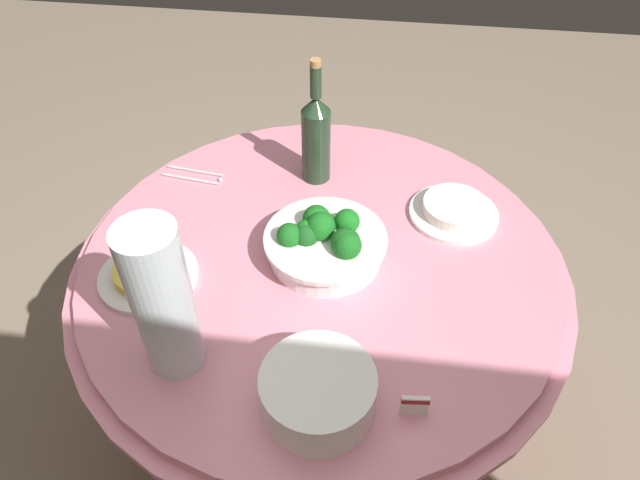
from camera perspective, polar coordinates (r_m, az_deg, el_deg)
name	(u,v)px	position (r m, az deg, el deg)	size (l,w,h in m)	color
ground_plane	(320,417)	(1.96, 0.00, -16.86)	(6.00, 6.00, 0.00)	gray
buffet_table	(320,348)	(1.64, 0.00, -10.47)	(1.16, 1.16, 0.74)	maroon
broccoli_bowl	(326,241)	(1.33, 0.54, -0.08)	(0.28, 0.28, 0.12)	white
plate_stack	(318,392)	(1.08, -0.21, -14.58)	(0.21, 0.21, 0.09)	white
wine_bottle	(316,136)	(1.50, -0.39, 10.07)	(0.07, 0.07, 0.34)	#223B25
decorative_fruit_vase	(165,309)	(1.10, -14.86, -6.47)	(0.11, 0.11, 0.34)	silver
serving_tongs	(195,175)	(1.61, -12.06, 6.18)	(0.17, 0.06, 0.01)	silver
food_plate_rice	(454,210)	(1.48, 12.91, 2.85)	(0.22, 0.22, 0.04)	white
food_plate_fried_egg	(148,273)	(1.35, -16.39, -3.13)	(0.22, 0.22, 0.04)	white
label_placard_front	(415,405)	(1.10, 9.18, -15.54)	(0.05, 0.01, 0.05)	white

